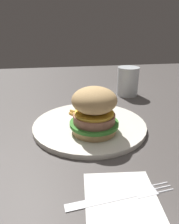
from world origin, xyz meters
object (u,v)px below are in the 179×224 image
(napkin, at_px, (121,196))
(fork, at_px, (122,195))
(fries_pile, at_px, (83,113))
(drink_glass, at_px, (128,82))
(plate, at_px, (89,125))
(sandwich, at_px, (94,110))

(napkin, bearing_deg, fork, -173.54)
(fries_pile, relative_size, fork, 0.65)
(fries_pile, bearing_deg, drink_glass, -135.77)
(napkin, distance_m, fork, 0.00)
(plate, relative_size, drink_glass, 2.79)
(sandwich, xyz_separation_m, drink_glass, (-0.17, -0.28, -0.02))
(napkin, relative_size, fork, 0.63)
(fork, relative_size, drink_glass, 1.73)
(sandwich, distance_m, fries_pile, 0.11)
(fries_pile, height_order, drink_glass, drink_glass)
(plate, xyz_separation_m, fork, (-0.01, 0.24, -0.00))
(fork, xyz_separation_m, drink_glass, (-0.16, -0.47, 0.04))
(sandwich, bearing_deg, fork, 92.67)
(sandwich, xyz_separation_m, fries_pile, (0.01, -0.10, -0.05))
(plate, relative_size, fork, 1.61)
(sandwich, height_order, fries_pile, sandwich)
(fries_pile, bearing_deg, fork, 94.50)
(napkin, height_order, drink_glass, drink_glass)
(drink_glass, bearing_deg, fries_pile, 44.23)
(fork, bearing_deg, fries_pile, -85.50)
(fries_pile, distance_m, napkin, 0.29)
(plate, bearing_deg, sandwich, 94.54)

